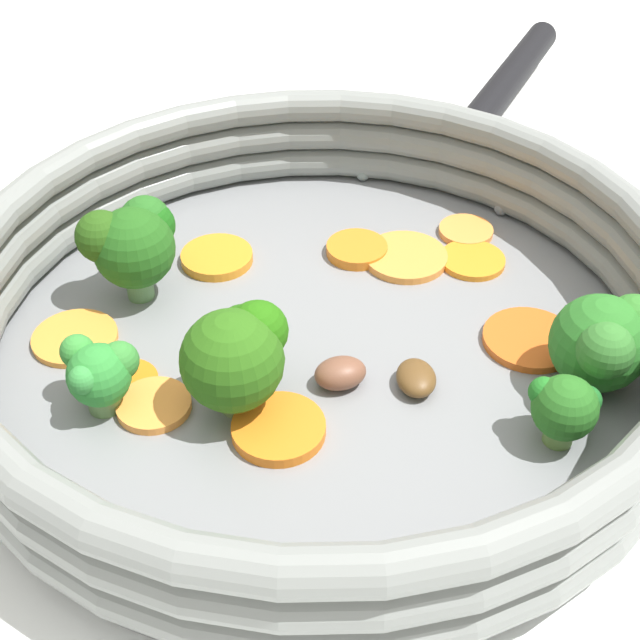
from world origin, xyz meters
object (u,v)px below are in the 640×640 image
at_px(broccoli_floret_1, 133,240).
at_px(mushroom_piece_1, 342,373).
at_px(broccoli_floret_0, 99,373).
at_px(carrot_slice_6, 154,405).
at_px(skillet, 320,353).
at_px(mushroom_piece_0, 416,378).
at_px(broccoli_floret_3, 237,353).
at_px(carrot_slice_8, 530,339).
at_px(broccoli_floret_2, 564,408).
at_px(carrot_slice_1, 406,257).
at_px(carrot_slice_2, 466,231).
at_px(carrot_slice_7, 279,429).
at_px(carrot_slice_9, 75,338).
at_px(carrot_slice_0, 217,257).
at_px(broccoli_floret_4, 604,342).
at_px(carrot_slice_3, 128,389).
at_px(carrot_slice_4, 472,260).
at_px(carrot_slice_5, 357,249).

xyz_separation_m(broccoli_floret_1, mushroom_piece_1, (0.10, 0.08, -0.03)).
distance_m(broccoli_floret_0, broccoli_floret_1, 0.09).
relative_size(carrot_slice_6, broccoli_floret_1, 0.66).
height_order(skillet, mushroom_piece_0, mushroom_piece_0).
relative_size(broccoli_floret_3, mushroom_piece_1, 2.14).
relative_size(carrot_slice_8, broccoli_floret_2, 1.35).
xyz_separation_m(carrot_slice_1, carrot_slice_6, (0.07, -0.15, -0.00)).
distance_m(carrot_slice_8, broccoli_floret_3, 0.15).
height_order(carrot_slice_2, carrot_slice_8, same).
height_order(carrot_slice_7, broccoli_floret_1, broccoli_floret_1).
relative_size(carrot_slice_8, broccoli_floret_1, 0.89).
bearing_deg(carrot_slice_9, carrot_slice_0, 118.09).
relative_size(carrot_slice_2, broccoli_floret_2, 0.90).
xyz_separation_m(broccoli_floret_4, mushroom_piece_0, (-0.02, -0.08, -0.02)).
bearing_deg(broccoli_floret_0, carrot_slice_8, 84.27).
bearing_deg(mushroom_piece_0, carrot_slice_6, -101.22).
relative_size(carrot_slice_2, carrot_slice_3, 1.03).
xyz_separation_m(carrot_slice_4, broccoli_floret_2, (0.13, -0.02, 0.02)).
relative_size(skillet, carrot_slice_1, 7.13).
xyz_separation_m(carrot_slice_3, carrot_slice_4, (-0.04, 0.20, 0.00)).
xyz_separation_m(carrot_slice_1, broccoli_floret_1, (-0.02, -0.14, 0.03)).
bearing_deg(broccoli_floret_3, broccoli_floret_4, 76.20).
relative_size(carrot_slice_4, mushroom_piece_1, 1.46).
distance_m(carrot_slice_8, broccoli_floret_1, 0.20).
relative_size(skillet, carrot_slice_7, 7.88).
relative_size(carrot_slice_9, mushroom_piece_0, 1.71).
bearing_deg(broccoli_floret_1, broccoli_floret_0, -20.01).
relative_size(carrot_slice_1, carrot_slice_4, 1.29).
bearing_deg(carrot_slice_1, carrot_slice_0, -107.56).
relative_size(broccoli_floret_2, broccoli_floret_3, 0.65).
xyz_separation_m(carrot_slice_1, carrot_slice_4, (0.01, 0.03, -0.00)).
relative_size(carrot_slice_0, carrot_slice_1, 0.86).
relative_size(carrot_slice_4, broccoli_floret_4, 0.70).
relative_size(carrot_slice_3, carrot_slice_5, 0.89).
bearing_deg(carrot_slice_9, mushroom_piece_0, 60.71).
relative_size(carrot_slice_0, carrot_slice_8, 0.85).
distance_m(carrot_slice_0, broccoli_floret_1, 0.06).
relative_size(carrot_slice_1, carrot_slice_6, 1.35).
bearing_deg(carrot_slice_3, broccoli_floret_3, 64.17).
distance_m(carrot_slice_1, mushroom_piece_1, 0.11).
bearing_deg(carrot_slice_7, carrot_slice_9, -139.30).
xyz_separation_m(carrot_slice_9, mushroom_piece_0, (0.08, 0.15, 0.00)).
bearing_deg(carrot_slice_6, carrot_slice_4, 107.20).
relative_size(carrot_slice_0, broccoli_floret_4, 0.78).
height_order(carrot_slice_5, carrot_slice_8, carrot_slice_5).
distance_m(broccoli_floret_2, broccoli_floret_3, 0.14).
height_order(carrot_slice_3, mushroom_piece_1, mushroom_piece_1).
height_order(carrot_slice_6, broccoli_floret_3, broccoli_floret_3).
bearing_deg(broccoli_floret_2, carrot_slice_6, -114.11).
bearing_deg(carrot_slice_2, carrot_slice_3, -71.06).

